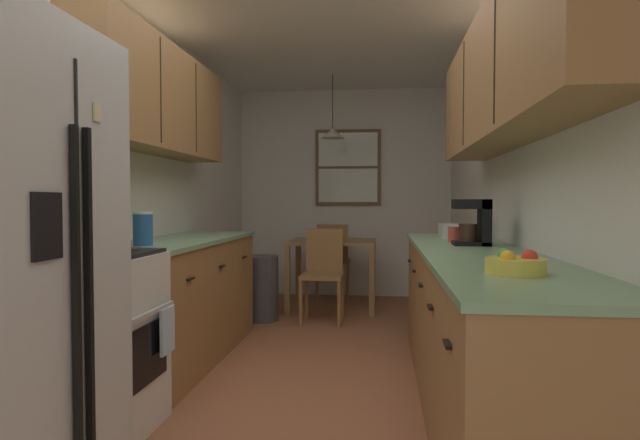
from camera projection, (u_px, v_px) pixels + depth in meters
ground_plane at (320, 355)px, 4.06m from camera, size 12.00×12.00×0.00m
wall_left at (149, 188)px, 4.18m from camera, size 0.10×9.00×2.55m
wall_right at (504, 187)px, 3.86m from camera, size 0.10×9.00×2.55m
wall_back at (344, 193)px, 6.65m from camera, size 4.40×0.10×2.55m
ceiling_slab at (320, 12)px, 3.97m from camera, size 4.40×9.00×0.08m
stove_range at (88, 341)px, 2.67m from camera, size 0.66×0.58×1.10m
microwave_over_range at (63, 104)px, 2.65m from camera, size 0.39×0.61×0.30m
counter_left at (181, 299)px, 3.93m from camera, size 0.64×1.94×0.90m
upper_cabinets_left at (158, 100)px, 3.84m from camera, size 0.33×2.02×0.75m
counter_right at (477, 330)px, 2.98m from camera, size 0.64×3.15×0.90m
upper_cabinets_right at (508, 75)px, 2.86m from camera, size 0.33×2.83×0.70m
dining_table at (332, 251)px, 5.81m from camera, size 0.93×0.78×0.75m
dining_chair_near at (323, 270)px, 5.22m from camera, size 0.40×0.40×0.90m
dining_chair_far at (333, 257)px, 6.41m from camera, size 0.40×0.40×0.90m
pendant_light at (333, 133)px, 5.76m from camera, size 0.26×0.26×0.69m
back_window at (348, 168)px, 6.56m from camera, size 0.80×0.05×0.93m
trash_bin at (262, 288)px, 5.24m from camera, size 0.32×0.32×0.64m
storage_canister at (143, 229)px, 3.29m from camera, size 0.12×0.12×0.21m
dish_towel at (167, 330)px, 2.78m from camera, size 0.02×0.16×0.24m
coffee_maker at (476, 221)px, 3.30m from camera, size 0.22×0.18×0.29m
mug_by_coffeemaker at (455, 234)px, 3.58m from camera, size 0.12×0.09×0.10m
fruit_bowl at (515, 264)px, 2.01m from camera, size 0.22×0.22×0.09m
dish_rack at (460, 231)px, 4.03m from camera, size 0.28×0.34×0.10m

